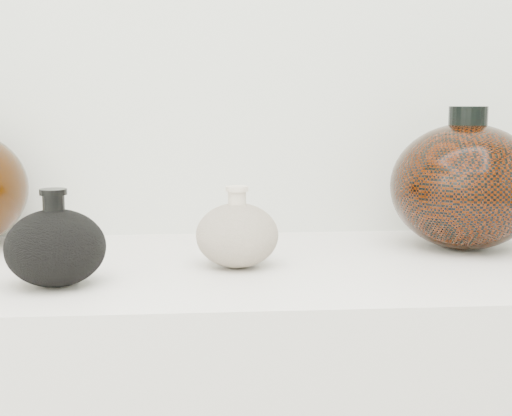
{
  "coord_description": "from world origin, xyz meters",
  "views": [
    {
      "loc": [
        -0.03,
        -0.09,
        1.14
      ],
      "look_at": [
        0.05,
        0.92,
        0.99
      ],
      "focal_mm": 50.0,
      "sensor_mm": 36.0,
      "label": 1
    }
  ],
  "objects": [
    {
      "name": "cream_gourd_vase",
      "position": [
        0.02,
        0.93,
        0.95
      ],
      "size": [
        0.15,
        0.15,
        0.12
      ],
      "color": "beige",
      "rests_on": "display_counter"
    },
    {
      "name": "black_gourd_vase",
      "position": [
        -0.22,
        0.84,
        0.95
      ],
      "size": [
        0.15,
        0.15,
        0.13
      ],
      "color": "black",
      "rests_on": "display_counter"
    },
    {
      "name": "right_round_pot",
      "position": [
        0.4,
        1.03,
        1.0
      ],
      "size": [
        0.25,
        0.25,
        0.23
      ],
      "color": "black",
      "rests_on": "display_counter"
    }
  ]
}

